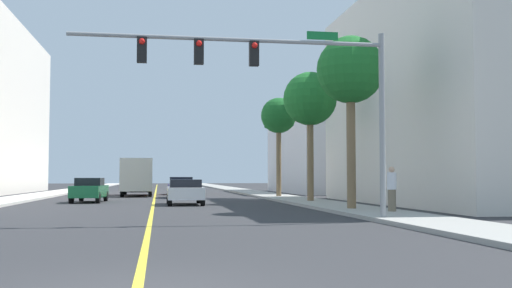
% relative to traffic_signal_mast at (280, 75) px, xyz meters
% --- Properties ---
extents(ground, '(192.00, 192.00, 0.00)m').
position_rel_traffic_signal_mast_xyz_m(ground, '(-4.29, 30.60, -4.97)').
color(ground, '#2D2D30').
extents(sidewalk_left, '(2.92, 168.00, 0.15)m').
position_rel_traffic_signal_mast_xyz_m(sidewalk_left, '(-13.27, 30.60, -4.90)').
color(sidewalk_left, beige).
rests_on(sidewalk_left, ground).
extents(sidewalk_right, '(2.92, 168.00, 0.15)m').
position_rel_traffic_signal_mast_xyz_m(sidewalk_right, '(4.69, 30.60, -4.90)').
color(sidewalk_right, '#9E9B93').
rests_on(sidewalk_right, ground).
extents(lane_marking_center, '(0.16, 144.00, 0.01)m').
position_rel_traffic_signal_mast_xyz_m(lane_marking_center, '(-4.29, 30.60, -4.97)').
color(lane_marking_center, yellow).
rests_on(lane_marking_center, ground).
extents(building_right_near, '(12.13, 20.85, 12.44)m').
position_rel_traffic_signal_mast_xyz_m(building_right_near, '(14.09, 12.07, 1.25)').
color(building_right_near, silver).
rests_on(building_right_near, ground).
extents(building_right_far, '(11.50, 17.67, 7.53)m').
position_rel_traffic_signal_mast_xyz_m(building_right_far, '(13.77, 37.18, -1.21)').
color(building_right_far, silver).
rests_on(building_right_far, ground).
extents(traffic_signal_mast, '(10.70, 0.36, 6.38)m').
position_rel_traffic_signal_mast_xyz_m(traffic_signal_mast, '(0.00, 0.00, 0.00)').
color(traffic_signal_mast, gray).
rests_on(traffic_signal_mast, sidewalk_right).
extents(palm_near, '(3.01, 3.01, 7.68)m').
position_rel_traffic_signal_mast_xyz_m(palm_near, '(4.40, 5.77, 1.24)').
color(palm_near, brown).
rests_on(palm_near, sidewalk_right).
extents(palm_mid, '(3.15, 3.15, 7.56)m').
position_rel_traffic_signal_mast_xyz_m(palm_mid, '(4.75, 14.33, 1.07)').
color(palm_mid, brown).
rests_on(palm_mid, sidewalk_right).
extents(palm_far, '(2.59, 2.59, 7.15)m').
position_rel_traffic_signal_mast_xyz_m(palm_far, '(4.59, 22.89, 0.90)').
color(palm_far, brown).
rests_on(palm_far, sidewalk_right).
extents(car_white, '(1.96, 4.29, 1.39)m').
position_rel_traffic_signal_mast_xyz_m(car_white, '(-2.56, 13.66, -4.24)').
color(car_white, white).
rests_on(car_white, ground).
extents(car_green, '(1.92, 4.45, 1.47)m').
position_rel_traffic_signal_mast_xyz_m(car_green, '(-8.14, 17.76, -4.22)').
color(car_green, '#196638').
rests_on(car_green, ground).
extents(car_blue, '(1.86, 4.53, 1.53)m').
position_rel_traffic_signal_mast_xyz_m(car_blue, '(-2.40, 24.71, -4.19)').
color(car_blue, '#1E389E').
rests_on(car_blue, ground).
extents(car_silver, '(1.94, 4.36, 1.32)m').
position_rel_traffic_signal_mast_xyz_m(car_silver, '(-5.87, 42.98, -4.27)').
color(car_silver, '#BCBCC1').
rests_on(car_silver, ground).
extents(car_yellow, '(1.94, 4.34, 1.31)m').
position_rel_traffic_signal_mast_xyz_m(car_yellow, '(-2.20, 33.00, -4.28)').
color(car_yellow, gold).
rests_on(car_yellow, ground).
extents(delivery_truck, '(2.54, 8.51, 2.94)m').
position_rel_traffic_signal_mast_xyz_m(delivery_truck, '(-5.74, 29.56, -3.39)').
color(delivery_truck, red).
rests_on(delivery_truck, ground).
extents(pedestrian, '(0.38, 0.38, 1.80)m').
position_rel_traffic_signal_mast_xyz_m(pedestrian, '(5.27, 3.29, -3.92)').
color(pedestrian, '#726651').
rests_on(pedestrian, sidewalk_right).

